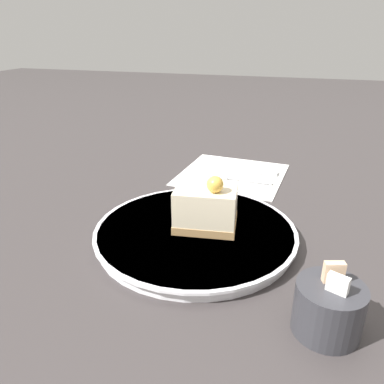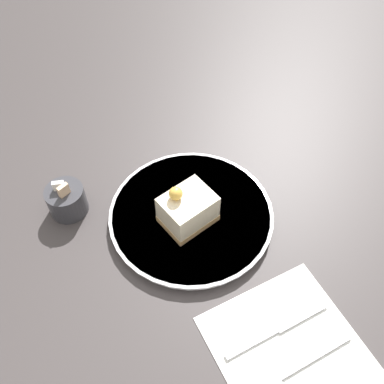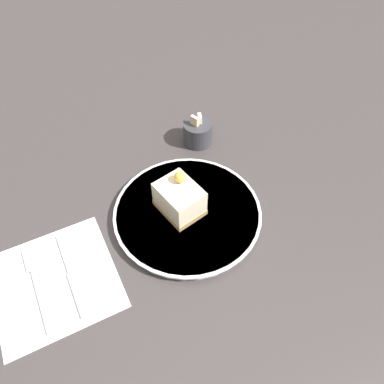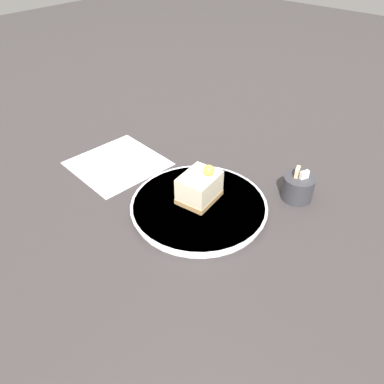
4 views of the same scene
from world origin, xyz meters
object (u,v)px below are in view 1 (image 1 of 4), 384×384
Objects in this scene: fork at (243,169)px; knife at (220,176)px; sugar_bowl at (328,308)px; cake_slice at (206,207)px; plate at (195,233)px.

knife is at bearing -30.59° from fork.
sugar_bowl reaches higher than knife.
fork is (-0.29, 0.01, -0.04)m from cake_slice.
sugar_bowl is (0.14, 0.16, -0.02)m from cake_slice.
cake_slice is at bearing 11.94° from knife.
plate is 0.30m from fork.
knife is (-0.24, -0.02, -0.01)m from plate.
sugar_bowl reaches higher than plate.
cake_slice reaches higher than plate.
fork is 2.37× the size of sugar_bowl.
cake_slice is 0.24m from knife.
cake_slice reaches higher than knife.
sugar_bowl is (0.38, 0.20, 0.02)m from knife.
knife is at bearing -175.51° from plate.
plate is 0.24m from knife.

